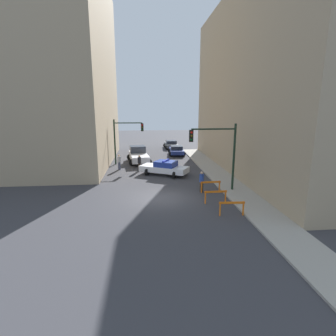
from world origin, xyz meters
name	(u,v)px	position (x,y,z in m)	size (l,w,h in m)	color
ground_plane	(159,198)	(0.00, 0.00, 0.00)	(120.00, 120.00, 0.00)	#38383D
sidewalk_right	(241,195)	(6.20, 0.00, 0.06)	(2.40, 44.00, 0.12)	#9E998E
building_corner_left	(45,71)	(-12.00, 14.00, 10.53)	(14.00, 20.00, 21.05)	tan
building_right	(287,84)	(13.40, 8.00, 8.79)	(12.00, 28.00, 17.58)	tan
traffic_light_near	(220,147)	(4.73, 1.20, 3.53)	(3.64, 0.35, 5.20)	black
traffic_light_far	(124,135)	(-3.30, 12.35, 3.40)	(3.44, 0.35, 5.20)	black
police_car	(164,168)	(0.92, 6.79, 0.72)	(5.01, 3.89, 1.52)	white
white_truck	(138,155)	(-1.73, 13.21, 0.91)	(3.07, 5.61, 1.90)	silver
parked_car_near	(176,150)	(3.52, 17.96, 0.67)	(2.40, 4.38, 1.31)	navy
parked_car_mid	(171,144)	(3.39, 24.12, 0.67)	(2.38, 4.36, 1.31)	#474C51
pedestrian_crossing	(139,163)	(-1.56, 8.80, 0.86)	(0.36, 0.36, 1.66)	#382D23
pedestrian_corner	(119,162)	(-3.73, 9.50, 0.86)	(0.40, 0.40, 1.66)	#474C66
pedestrian_sidewalk	(202,181)	(3.38, 1.13, 0.86)	(0.51, 0.51, 1.66)	#382D23
barrier_front	(232,206)	(4.21, -3.62, 0.62)	(1.60, 0.23, 0.90)	orange
barrier_mid	(216,195)	(3.81, -1.42, 0.62)	(1.60, 0.20, 0.90)	orange
barrier_back	(211,185)	(4.07, 0.97, 0.62)	(1.60, 0.24, 0.90)	orange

